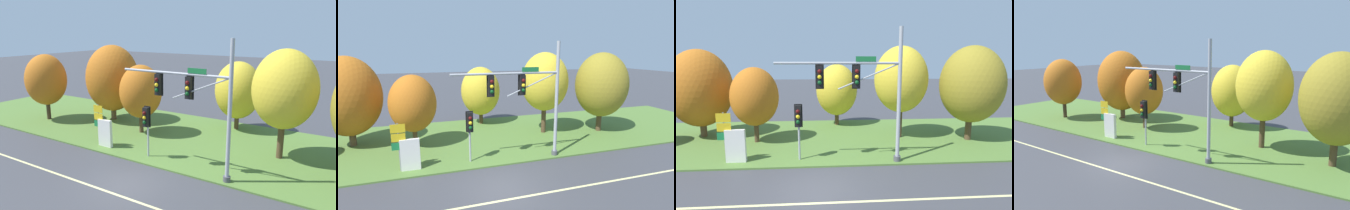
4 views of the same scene
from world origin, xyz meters
The scene contains 13 objects.
ground_plane centered at (0.00, 0.00, 0.00)m, with size 160.00×160.00×0.00m, color #3D3D42.
lane_stripe centered at (0.00, -1.20, 0.00)m, with size 36.00×0.16×0.01m, color beige.
grass_verge centered at (0.00, 8.25, 0.05)m, with size 48.00×11.50×0.10m, color #517533.
traffic_signal_mast centered at (2.81, 2.94, 4.41)m, with size 6.99×0.49×7.55m.
pedestrian_signal_near_kerb centered at (-1.02, 3.43, 2.52)m, with size 0.46×0.55×3.31m.
route_sign_post centered at (-5.16, 3.47, 1.95)m, with size 0.81×0.08×2.89m.
tree_nearest_road centered at (-13.78, 5.95, 3.67)m, with size 3.58×3.58×5.82m.
tree_left_of_mast centered at (-8.82, 9.09, 3.81)m, with size 4.64×4.64×6.62m.
tree_behind_signpost centered at (-4.39, 7.33, 3.36)m, with size 3.29×3.29×5.33m.
tree_mid_verge centered at (1.59, 12.24, 3.28)m, with size 3.67×3.67×5.49m.
tree_tall_centre centered at (6.15, 7.84, 4.48)m, with size 3.93×3.93×6.85m.
tree_right_far centered at (11.03, 6.80, 4.17)m, with size 4.41×4.41×6.84m.
info_kiosk centered at (-4.58, 3.46, 1.04)m, with size 1.10×0.24×1.90m.
Camera 4 is at (14.26, -13.81, 7.31)m, focal length 35.00 mm.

